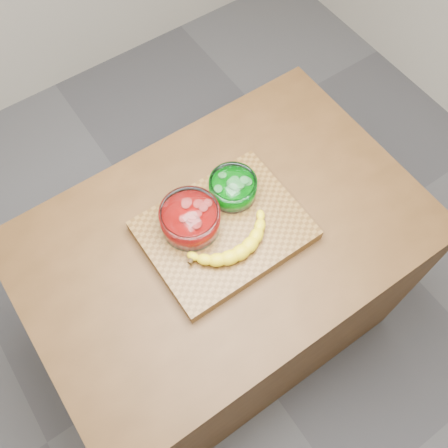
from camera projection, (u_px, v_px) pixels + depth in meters
ground at (224, 323)px, 2.26m from camera, size 3.50×3.50×0.00m
room_shell at (224, 7)px, 0.78m from camera, size 3.52×3.52×2.71m
counter at (224, 288)px, 1.86m from camera, size 1.20×0.80×0.90m
cutting_board at (224, 230)px, 1.45m from camera, size 0.45×0.35×0.04m
bowl_red at (190, 219)px, 1.40m from camera, size 0.17×0.17×0.08m
bowl_green at (233, 188)px, 1.45m from camera, size 0.14×0.14×0.07m
banana at (234, 244)px, 1.38m from camera, size 0.29×0.13×0.04m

